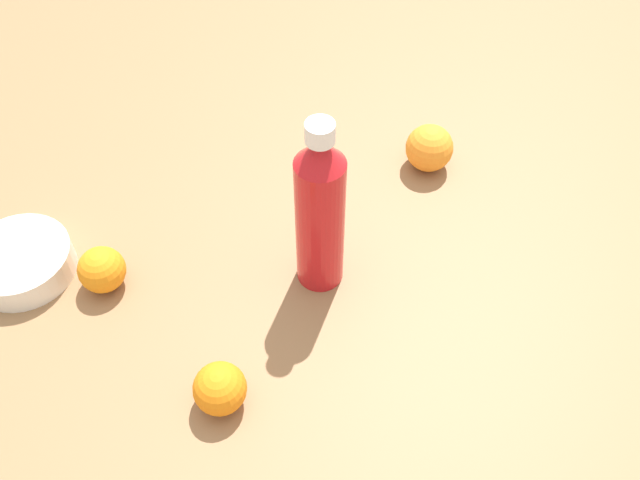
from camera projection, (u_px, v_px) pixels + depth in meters
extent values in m
plane|color=olive|center=(320.00, 241.00, 1.09)|extent=(2.40, 2.40, 0.00)
cylinder|color=red|center=(320.00, 224.00, 0.96)|extent=(0.07, 0.07, 0.23)
cone|color=red|center=(320.00, 153.00, 0.85)|extent=(0.07, 0.07, 0.04)
cylinder|color=white|center=(320.00, 133.00, 0.83)|extent=(0.04, 0.04, 0.03)
sphere|color=orange|center=(429.00, 148.00, 1.16)|extent=(0.08, 0.08, 0.08)
sphere|color=orange|center=(102.00, 270.00, 1.01)|extent=(0.07, 0.07, 0.07)
sphere|color=orange|center=(220.00, 389.00, 0.88)|extent=(0.07, 0.07, 0.07)
cylinder|color=white|center=(21.00, 262.00, 1.03)|extent=(0.15, 0.15, 0.04)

